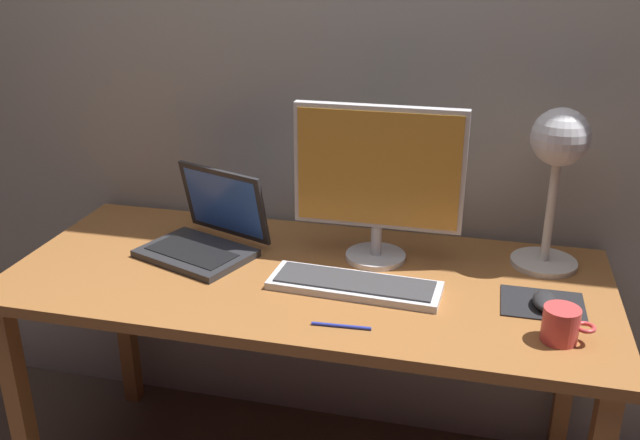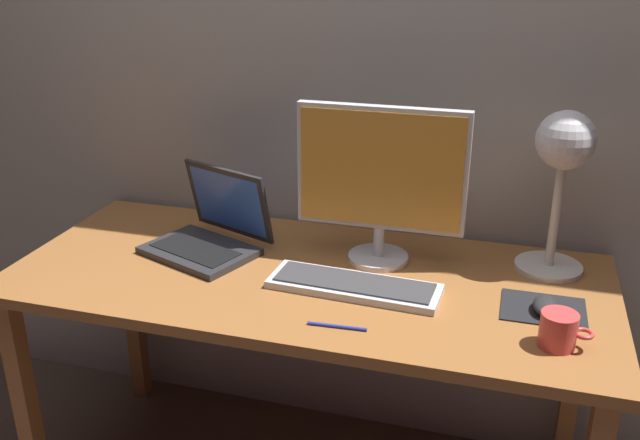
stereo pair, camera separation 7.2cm
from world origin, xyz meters
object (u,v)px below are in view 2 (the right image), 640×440
object	(u,v)px
laptop	(213,227)
coffee_mug	(559,330)
mouse	(545,305)
monitor	(381,177)
keyboard_main	(354,286)
pen	(337,326)
desk_lamp	(563,159)

from	to	relation	value
laptop	coffee_mug	xyz separation A→B (m)	(0.95, -0.27, -0.02)
laptop	mouse	distance (m)	0.93
monitor	coffee_mug	world-z (taller)	monitor
keyboard_main	pen	xyz separation A→B (m)	(0.01, -0.19, -0.01)
desk_lamp	mouse	distance (m)	0.39
keyboard_main	coffee_mug	world-z (taller)	coffee_mug
monitor	pen	size ratio (longest dim) A/B	3.28
monitor	keyboard_main	world-z (taller)	monitor
keyboard_main	desk_lamp	distance (m)	0.62
keyboard_main	mouse	xyz separation A→B (m)	(0.47, 0.01, 0.01)
monitor	desk_lamp	size ratio (longest dim) A/B	1.05
monitor	coffee_mug	xyz separation A→B (m)	(0.47, -0.32, -0.21)
pen	keyboard_main	bearing A→B (deg)	91.94
keyboard_main	desk_lamp	world-z (taller)	desk_lamp
keyboard_main	monitor	bearing A→B (deg)	83.31
monitor	mouse	size ratio (longest dim) A/B	4.78
coffee_mug	laptop	bearing A→B (deg)	163.88
laptop	pen	bearing A→B (deg)	-36.11
keyboard_main	coffee_mug	distance (m)	0.51
keyboard_main	pen	world-z (taller)	keyboard_main
keyboard_main	mouse	world-z (taller)	mouse
keyboard_main	mouse	distance (m)	0.47
mouse	pen	xyz separation A→B (m)	(-0.46, -0.21, -0.02)
monitor	pen	world-z (taller)	monitor
mouse	pen	world-z (taller)	mouse
desk_lamp	mouse	world-z (taller)	desk_lamp
desk_lamp	keyboard_main	bearing A→B (deg)	-151.12
monitor	pen	distance (m)	0.45
mouse	laptop	bearing A→B (deg)	172.11
mouse	pen	bearing A→B (deg)	-155.71
monitor	pen	bearing A→B (deg)	-92.37
coffee_mug	desk_lamp	bearing A→B (deg)	92.02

